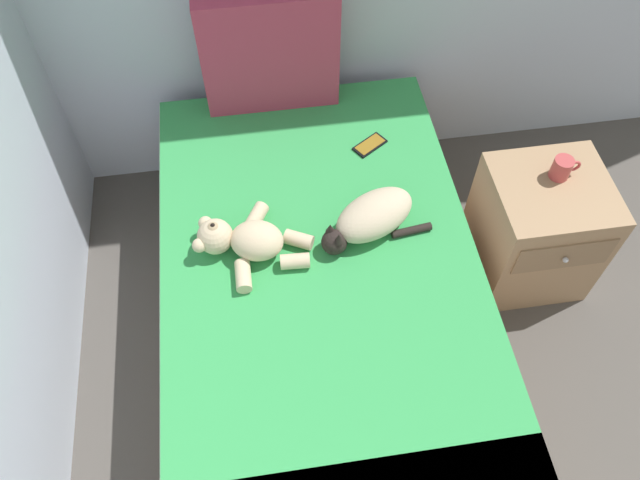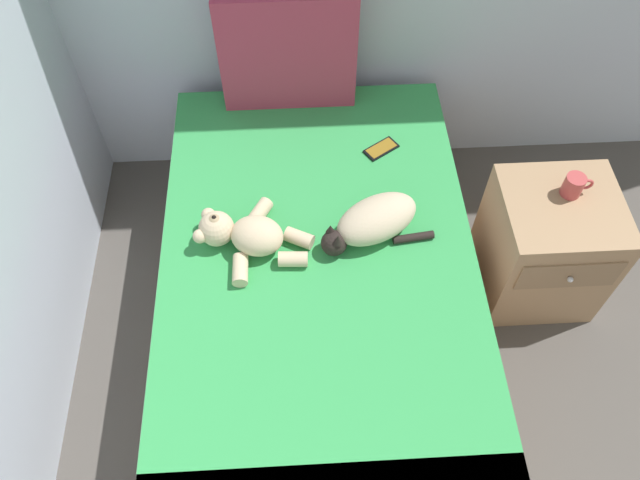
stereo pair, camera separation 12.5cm
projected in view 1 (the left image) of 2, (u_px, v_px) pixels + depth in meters
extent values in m
cube|color=#9E7A56|center=(322.00, 319.00, 2.66)|extent=(1.26, 2.09, 0.33)
cube|color=white|center=(322.00, 286.00, 2.44)|extent=(1.22, 2.03, 0.21)
cube|color=green|center=(320.00, 257.00, 2.38)|extent=(1.21, 1.88, 0.02)
cube|color=#A5334C|center=(270.00, 51.00, 2.64)|extent=(0.58, 0.14, 0.55)
ellipsoid|color=#C6B293|center=(374.00, 215.00, 2.39)|extent=(0.39, 0.32, 0.15)
sphere|color=black|center=(334.00, 242.00, 2.34)|extent=(0.10, 0.10, 0.10)
cone|color=black|center=(339.00, 238.00, 2.28)|extent=(0.04, 0.04, 0.04)
cone|color=black|center=(330.00, 228.00, 2.31)|extent=(0.04, 0.04, 0.04)
cylinder|color=black|center=(412.00, 230.00, 2.42)|extent=(0.16, 0.05, 0.03)
ellipsoid|color=black|center=(348.00, 228.00, 2.42)|extent=(0.11, 0.10, 0.04)
ellipsoid|color=beige|center=(257.00, 241.00, 2.33)|extent=(0.24, 0.21, 0.14)
sphere|color=beige|center=(215.00, 236.00, 2.34)|extent=(0.14, 0.14, 0.14)
sphere|color=tan|center=(214.00, 229.00, 2.30)|extent=(0.05, 0.05, 0.05)
sphere|color=black|center=(213.00, 225.00, 2.28)|extent=(0.02, 0.02, 0.02)
sphere|color=beige|center=(199.00, 245.00, 2.30)|extent=(0.05, 0.05, 0.05)
sphere|color=beige|center=(205.00, 223.00, 2.36)|extent=(0.05, 0.05, 0.05)
cylinder|color=beige|center=(243.00, 276.00, 2.28)|extent=(0.06, 0.12, 0.06)
cylinder|color=beige|center=(295.00, 261.00, 2.32)|extent=(0.11, 0.06, 0.06)
cylinder|color=beige|center=(256.00, 217.00, 2.44)|extent=(0.11, 0.13, 0.06)
cylinder|color=beige|center=(299.00, 240.00, 2.38)|extent=(0.12, 0.10, 0.06)
cube|color=black|center=(370.00, 145.00, 2.69)|extent=(0.16, 0.14, 0.01)
cube|color=olive|center=(370.00, 144.00, 2.69)|extent=(0.14, 0.12, 0.00)
cube|color=#9E7A56|center=(535.00, 230.00, 2.77)|extent=(0.48, 0.46, 0.59)
cube|color=#866849|center=(564.00, 257.00, 2.53)|extent=(0.41, 0.01, 0.17)
sphere|color=#B2B2B7|center=(566.00, 260.00, 2.52)|extent=(0.02, 0.02, 0.02)
cylinder|color=#B23F3F|center=(561.00, 168.00, 2.52)|extent=(0.08, 0.08, 0.09)
torus|color=#B23F3F|center=(574.00, 166.00, 2.52)|extent=(0.06, 0.01, 0.06)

